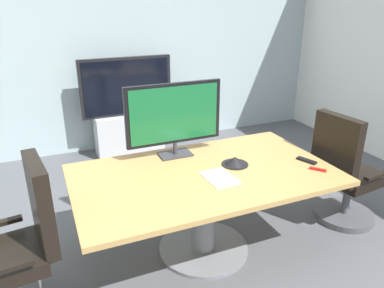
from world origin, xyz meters
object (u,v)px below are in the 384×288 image
object	(u,v)px
office_chair_right	(344,178)
tv_monitor	(174,116)
remote_control	(307,161)
office_chair_left	(21,256)
conference_phone	(235,161)
conference_table	(204,192)
wall_display_unit	(129,122)

from	to	relation	value
office_chair_right	tv_monitor	xyz separation A→B (m)	(-1.47, 0.53, 0.64)
remote_control	tv_monitor	bearing A→B (deg)	129.55
office_chair_left	remote_control	world-z (taller)	office_chair_left
office_chair_left	tv_monitor	bearing A→B (deg)	105.54
office_chair_left	office_chair_right	xyz separation A→B (m)	(2.75, 0.02, 0.00)
conference_phone	office_chair_left	bearing A→B (deg)	-174.54
conference_table	office_chair_left	world-z (taller)	office_chair_left
tv_monitor	conference_phone	xyz separation A→B (m)	(0.38, -0.39, -0.33)
wall_display_unit	conference_phone	size ratio (longest dim) A/B	5.95
tv_monitor	wall_display_unit	bearing A→B (deg)	88.53
office_chair_left	office_chair_right	world-z (taller)	same
conference_table	office_chair_right	size ratio (longest dim) A/B	1.88
wall_display_unit	remote_control	size ratio (longest dim) A/B	7.71
office_chair_right	conference_phone	bearing A→B (deg)	75.60
conference_phone	office_chair_right	bearing A→B (deg)	-7.58
office_chair_left	wall_display_unit	xyz separation A→B (m)	(1.33, 2.47, -0.01)
office_chair_right	wall_display_unit	bearing A→B (deg)	23.18
office_chair_left	office_chair_right	size ratio (longest dim) A/B	1.00
office_chair_right	wall_display_unit	world-z (taller)	wall_display_unit
conference_table	remote_control	distance (m)	0.91
tv_monitor	wall_display_unit	xyz separation A→B (m)	(0.05, 1.92, -0.65)
office_chair_right	tv_monitor	bearing A→B (deg)	63.23
office_chair_left	conference_phone	world-z (taller)	office_chair_left
tv_monitor	office_chair_right	bearing A→B (deg)	-19.95
office_chair_left	tv_monitor	distance (m)	1.53
conference_phone	tv_monitor	bearing A→B (deg)	134.65
wall_display_unit	remote_control	xyz separation A→B (m)	(0.92, -2.49, 0.30)
office_chair_left	remote_control	xyz separation A→B (m)	(2.25, -0.02, 0.29)
conference_table	office_chair_left	distance (m)	1.38
wall_display_unit	remote_control	world-z (taller)	wall_display_unit
office_chair_right	conference_table	bearing A→B (deg)	78.57
office_chair_left	remote_control	size ratio (longest dim) A/B	6.41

